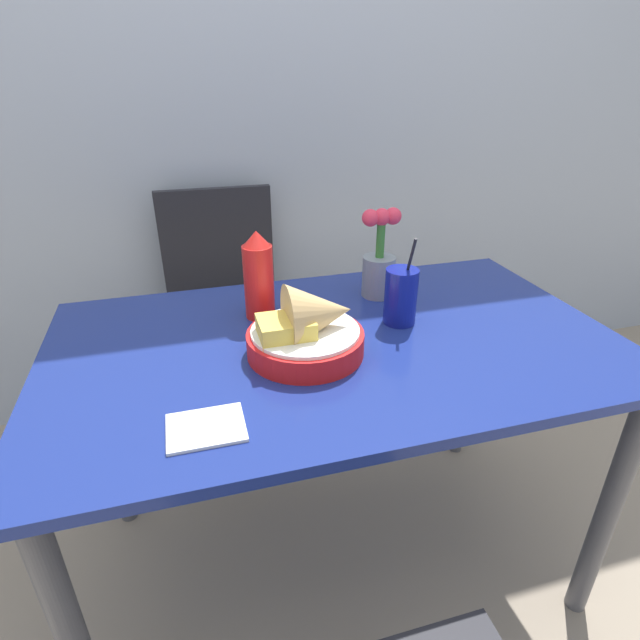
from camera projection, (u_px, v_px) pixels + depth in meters
name	position (u px, v px, depth m)	size (l,w,h in m)	color
ground_plane	(332.00, 555.00, 1.45)	(12.00, 12.00, 0.00)	gray
wall_window	(253.00, 58.00, 1.69)	(7.00, 0.06, 2.60)	#9EA8B7
dining_table	(335.00, 375.00, 1.17)	(1.27, 0.75, 0.72)	navy
chair_far_window	(224.00, 296.00, 1.82)	(0.40, 0.40, 0.90)	black
food_basket	(310.00, 330.00, 1.05)	(0.25, 0.25, 0.16)	red
ketchup_bottle	(259.00, 276.00, 1.19)	(0.07, 0.07, 0.22)	red
drink_cup	(401.00, 298.00, 1.18)	(0.08, 0.08, 0.22)	navy
flower_vase	(379.00, 262.00, 1.30)	(0.10, 0.09, 0.24)	gray
napkin	(206.00, 428.00, 0.85)	(0.13, 0.10, 0.01)	white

